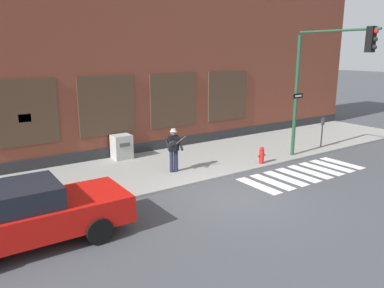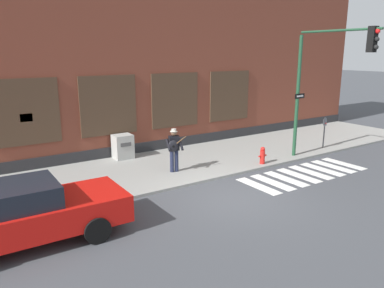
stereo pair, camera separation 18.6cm
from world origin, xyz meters
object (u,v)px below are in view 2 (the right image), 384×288
object	(u,v)px
parking_meter	(325,128)
fire_hydrant	(262,155)
busker	(174,148)
traffic_light	(326,72)
utility_box	(123,147)
red_car	(27,213)

from	to	relation	value
parking_meter	fire_hydrant	world-z (taller)	parking_meter
busker	fire_hydrant	world-z (taller)	busker
traffic_light	utility_box	xyz separation A→B (m)	(-6.47, 4.95, -3.14)
red_car	fire_hydrant	distance (m)	9.25
busker	fire_hydrant	distance (m)	3.72
parking_meter	utility_box	xyz separation A→B (m)	(-8.68, 3.48, -0.43)
utility_box	fire_hydrant	xyz separation A→B (m)	(4.36, -3.87, -0.17)
busker	red_car	bearing A→B (deg)	-155.51
red_car	traffic_light	xyz separation A→B (m)	(11.23, 0.41, 2.99)
traffic_light	utility_box	distance (m)	8.73
busker	parking_meter	bearing A→B (deg)	-4.88
red_car	busker	distance (m)	6.17
traffic_light	fire_hydrant	size ratio (longest dim) A/B	7.52
red_car	parking_meter	bearing A→B (deg)	7.98
red_car	traffic_light	distance (m)	11.63
busker	utility_box	distance (m)	2.96
red_car	busker	size ratio (longest dim) A/B	2.81
parking_meter	fire_hydrant	distance (m)	4.38
busker	traffic_light	distance (m)	6.60
busker	fire_hydrant	bearing A→B (deg)	-16.75
utility_box	red_car	bearing A→B (deg)	-131.61
traffic_light	fire_hydrant	xyz separation A→B (m)	(-2.11, 1.09, -3.31)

